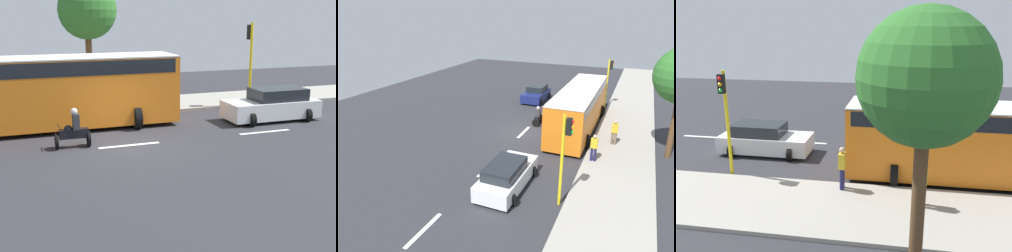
{
  "view_description": "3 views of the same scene",
  "coord_description": "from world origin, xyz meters",
  "views": [
    {
      "loc": [
        -16.13,
        4.13,
        4.96
      ],
      "look_at": [
        -0.75,
        -1.32,
        0.84
      ],
      "focal_mm": 47.91,
      "sensor_mm": 36.0,
      "label": 1
    },
    {
      "loc": [
        7.49,
        -20.45,
        8.81
      ],
      "look_at": [
        -0.71,
        -1.69,
        0.99
      ],
      "focal_mm": 33.41,
      "sensor_mm": 36.0,
      "label": 2
    },
    {
      "loc": [
        18.37,
        -0.65,
        6.44
      ],
      "look_at": [
        0.65,
        -3.72,
        1.24
      ],
      "focal_mm": 39.4,
      "sensor_mm": 36.0,
      "label": 3
    }
  ],
  "objects": [
    {
      "name": "motorcycle",
      "position": [
        0.45,
        2.05,
        0.64
      ],
      "size": [
        0.6,
        1.3,
        1.53
      ],
      "color": "black",
      "rests_on": "ground"
    },
    {
      "name": "lane_stripe_mid",
      "position": [
        0.0,
        0.0,
        0.01
      ],
      "size": [
        0.2,
        2.4,
        0.01
      ],
      "primitive_type": "cube",
      "color": "white",
      "rests_on": "ground"
    },
    {
      "name": "pedestrian_by_tree",
      "position": [
        6.4,
        0.06,
        1.06
      ],
      "size": [
        0.4,
        0.24,
        1.69
      ],
      "color": "#72604C",
      "rests_on": "sidewalk"
    },
    {
      "name": "lane_stripe_north",
      "position": [
        0.0,
        -6.0,
        0.01
      ],
      "size": [
        0.2,
        2.4,
        0.01
      ],
      "primitive_type": "cube",
      "color": "white",
      "rests_on": "ground"
    },
    {
      "name": "lane_stripe_far_south",
      "position": [
        0.0,
        12.0,
        0.01
      ],
      "size": [
        0.2,
        2.4,
        0.01
      ],
      "primitive_type": "cube",
      "color": "white",
      "rests_on": "ground"
    },
    {
      "name": "traffic_light_corner",
      "position": [
        4.85,
        8.67,
        2.93
      ],
      "size": [
        0.49,
        0.24,
        4.5
      ],
      "color": "yellow",
      "rests_on": "ground"
    },
    {
      "name": "city_bus",
      "position": [
        3.53,
        2.53,
        1.85
      ],
      "size": [
        3.2,
        11.0,
        3.16
      ],
      "color": "orange",
      "rests_on": "ground"
    },
    {
      "name": "lane_stripe_south",
      "position": [
        0.0,
        6.0,
        0.01
      ],
      "size": [
        0.2,
        2.4,
        0.01
      ],
      "primitive_type": "cube",
      "color": "white",
      "rests_on": "ground"
    },
    {
      "name": "car_white",
      "position": [
        1.89,
        -7.51,
        0.71
      ],
      "size": [
        2.25,
        4.48,
        1.52
      ],
      "color": "white",
      "rests_on": "ground"
    },
    {
      "name": "car_dark_blue",
      "position": [
        -1.84,
        8.43,
        0.71
      ],
      "size": [
        2.34,
        3.89,
        1.52
      ],
      "color": "navy",
      "rests_on": "ground"
    },
    {
      "name": "pedestrian_near_signal",
      "position": [
        5.53,
        -2.95,
        1.06
      ],
      "size": [
        0.4,
        0.24,
        1.69
      ],
      "color": "#1E1E4C",
      "rests_on": "sidewalk"
    },
    {
      "name": "lane_stripe_far_north",
      "position": [
        0.0,
        -12.0,
        0.01
      ],
      "size": [
        0.2,
        2.4,
        0.01
      ],
      "primitive_type": "cube",
      "color": "white",
      "rests_on": "ground"
    },
    {
      "name": "traffic_light_midblock",
      "position": [
        4.85,
        -7.9,
        2.93
      ],
      "size": [
        0.49,
        0.24,
        4.5
      ],
      "color": "yellow",
      "rests_on": "ground"
    },
    {
      "name": "ground_plane",
      "position": [
        0.0,
        0.0,
        -0.05
      ],
      "size": [
        40.0,
        60.0,
        0.1
      ],
      "primitive_type": "cube",
      "color": "#2D2D33"
    },
    {
      "name": "sidewalk",
      "position": [
        7.0,
        0.0,
        0.07
      ],
      "size": [
        4.0,
        60.0,
        0.15
      ],
      "primitive_type": "cube",
      "color": "#9E998E",
      "rests_on": "ground"
    }
  ]
}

